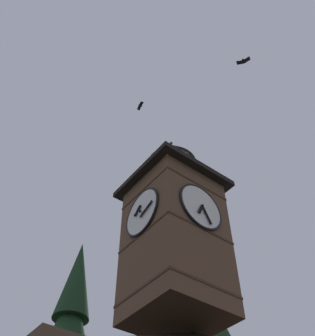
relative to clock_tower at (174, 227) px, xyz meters
The scene contains 3 objects.
clock_tower is the anchor object (origin of this frame).
flying_bird_high 9.97m from the clock_tower, 106.77° to the left, with size 0.53×0.74×0.17m.
flying_bird_low 8.90m from the clock_tower, 37.07° to the right, with size 0.29×0.63×0.13m.
Camera 1 is at (10.37, 8.76, 1.93)m, focal length 43.40 mm.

